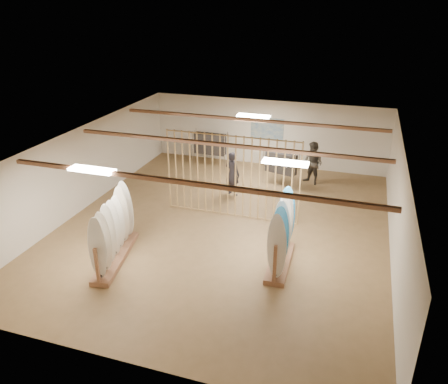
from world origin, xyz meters
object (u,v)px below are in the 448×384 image
(rack_right, at_px, (281,244))
(shopper_a, at_px, (232,171))
(clothing_rack_b, at_px, (281,163))
(rack_left, at_px, (114,239))
(shopper_b, at_px, (313,161))
(clothing_rack_a, at_px, (210,144))

(rack_right, relative_size, shopper_a, 1.11)
(clothing_rack_b, bearing_deg, rack_left, -100.38)
(rack_left, distance_m, shopper_b, 8.41)
(clothing_rack_b, xyz_separation_m, shopper_b, (1.14, 0.53, 0.04))
(clothing_rack_a, distance_m, shopper_a, 3.12)
(rack_right, height_order, shopper_a, rack_right)
(rack_right, bearing_deg, clothing_rack_b, 98.84)
(clothing_rack_b, bearing_deg, clothing_rack_a, 177.11)
(rack_right, bearing_deg, clothing_rack_a, 121.01)
(rack_left, relative_size, shopper_a, 1.44)
(rack_left, xyz_separation_m, clothing_rack_a, (0.05, 7.73, 0.37))
(shopper_a, xyz_separation_m, shopper_b, (2.65, 1.95, 0.01))
(clothing_rack_b, distance_m, shopper_b, 1.26)
(clothing_rack_a, height_order, shopper_b, shopper_b)
(shopper_a, distance_m, shopper_b, 3.29)
(clothing_rack_a, bearing_deg, shopper_a, -53.24)
(clothing_rack_a, relative_size, shopper_a, 0.83)
(rack_left, distance_m, rack_right, 4.54)
(rack_left, bearing_deg, shopper_a, 58.77)
(rack_left, xyz_separation_m, clothing_rack_b, (3.33, 6.59, 0.28))
(shopper_b, bearing_deg, clothing_rack_b, -124.43)
(clothing_rack_a, distance_m, clothing_rack_b, 3.47)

